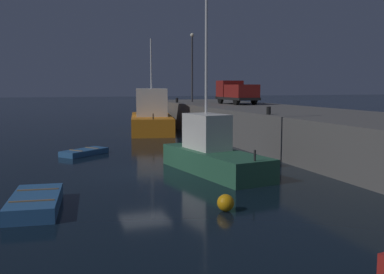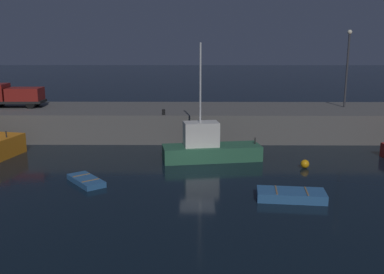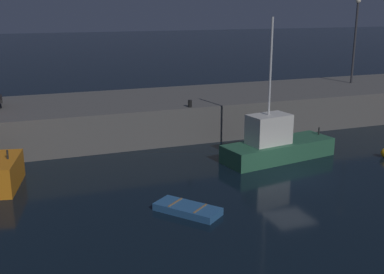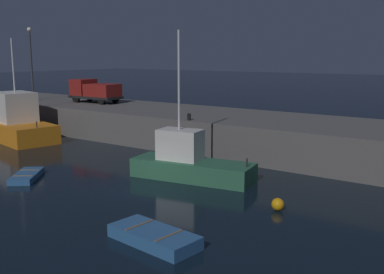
{
  "view_description": "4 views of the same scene",
  "coord_description": "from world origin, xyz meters",
  "views": [
    {
      "loc": [
        22.19,
        -4.9,
        4.52
      ],
      "look_at": [
        -3.4,
        3.78,
        1.37
      ],
      "focal_mm": 41.42,
      "sensor_mm": 36.0,
      "label": 1
    },
    {
      "loc": [
        -0.1,
        -28.9,
        8.83
      ],
      "look_at": [
        -0.44,
        6.59,
        1.15
      ],
      "focal_mm": 40.13,
      "sensor_mm": 36.0,
      "label": 2
    },
    {
      "loc": [
        -14.53,
        -22.51,
        9.63
      ],
      "look_at": [
        -3.95,
        5.83,
        1.34
      ],
      "focal_mm": 45.2,
      "sensor_mm": 36.0,
      "label": 3
    },
    {
      "loc": [
        16.78,
        -18.53,
        7.55
      ],
      "look_at": [
        -1.12,
        6.58,
        1.93
      ],
      "focal_mm": 42.58,
      "sensor_mm": 36.0,
      "label": 4
    }
  ],
  "objects": [
    {
      "name": "utility_truck",
      "position": [
        -18.26,
        13.49,
        3.9
      ],
      "size": [
        5.68,
        2.48,
        2.35
      ],
      "color": "black",
      "rests_on": "pier_quay"
    },
    {
      "name": "mooring_buoy_near",
      "position": [
        7.84,
        1.25,
        0.31
      ],
      "size": [
        0.63,
        0.63,
        0.63
      ],
      "primitive_type": "sphere",
      "color": "orange",
      "rests_on": "ground"
    },
    {
      "name": "dinghy_orange_near",
      "position": [
        -7.24,
        -2.38,
        0.18
      ],
      "size": [
        3.02,
        3.33,
        0.39
      ],
      "color": "#2D6099",
      "rests_on": "ground"
    },
    {
      "name": "dockworker",
      "position": [
        -23.62,
        15.82,
        3.66
      ],
      "size": [
        0.45,
        0.45,
        1.73
      ],
      "color": "black",
      "rests_on": "pier_quay"
    },
    {
      "name": "fishing_boat_blue",
      "position": [
        -20.03,
        5.21,
        1.42
      ],
      "size": [
        11.79,
        5.98,
        8.91
      ],
      "color": "orange",
      "rests_on": "ground"
    },
    {
      "name": "bollard_east",
      "position": [
        -24.02,
        9.04,
        2.92
      ],
      "size": [
        0.28,
        0.28,
        0.5
      ],
      "primitive_type": "cylinder",
      "color": "black",
      "rests_on": "pier_quay"
    },
    {
      "name": "rowboat_white_mid",
      "position": [
        5.43,
        -5.26,
        0.27
      ],
      "size": [
        4.07,
        2.1,
        0.57
      ],
      "color": "#2D6099",
      "rests_on": "ground"
    },
    {
      "name": "bollard_west",
      "position": [
        -2.99,
        8.81,
        2.93
      ],
      "size": [
        0.28,
        0.28,
        0.51
      ],
      "primitive_type": "cylinder",
      "color": "black",
      "rests_on": "pier_quay"
    },
    {
      "name": "fishing_boat_white",
      "position": [
        0.89,
        3.45,
        1.01
      ],
      "size": [
        7.85,
        3.61,
        8.97
      ],
      "color": "#2D6647",
      "rests_on": "ground"
    },
    {
      "name": "ground_plane",
      "position": [
        0.0,
        0.0,
        0.0
      ],
      "size": [
        320.0,
        320.0,
        0.0
      ],
      "primitive_type": "plane",
      "color": "black"
    },
    {
      "name": "pier_quay",
      "position": [
        0.0,
        13.09,
        1.34
      ],
      "size": [
        67.65,
        9.27,
        2.67
      ],
      "color": "#5B5956",
      "rests_on": "ground"
    },
    {
      "name": "lamp_post_west",
      "position": [
        -25.32,
        11.23,
        7.16
      ],
      "size": [
        0.44,
        0.44,
        7.64
      ],
      "color": "#38383D",
      "rests_on": "pier_quay"
    }
  ]
}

